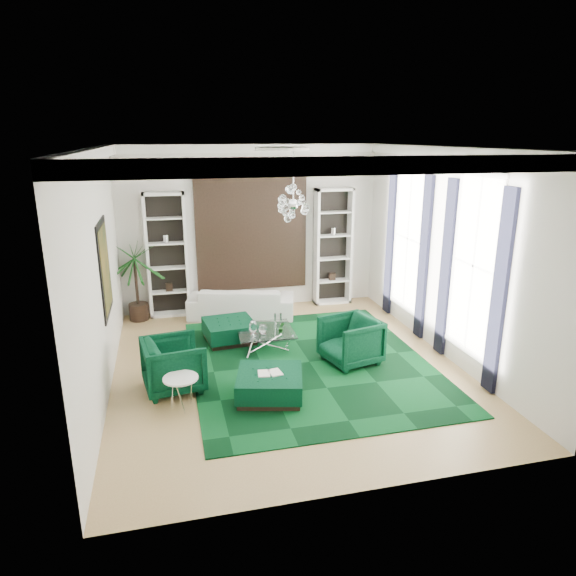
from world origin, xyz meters
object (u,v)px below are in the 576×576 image
object	(u,v)px
ottoman_side	(230,331)
side_table	(182,393)
palm	(135,270)
sofa	(241,302)
armchair_right	(350,341)
armchair_left	(174,365)
ottoman_front	(270,385)
coffee_table	(265,339)

from	to	relation	value
ottoman_side	side_table	bearing A→B (deg)	-112.86
palm	sofa	bearing A→B (deg)	-8.08
armchair_right	ottoman_side	distance (m)	2.52
armchair_left	armchair_right	xyz separation A→B (m)	(3.13, 0.29, -0.00)
sofa	armchair_right	world-z (taller)	armchair_right
ottoman_front	palm	size ratio (longest dim) A/B	0.44
sofa	ottoman_side	world-z (taller)	sofa
armchair_right	ottoman_front	size ratio (longest dim) A/B	0.93
ottoman_front	side_table	size ratio (longest dim) A/B	1.92
armchair_right	ottoman_side	world-z (taller)	armchair_right
armchair_left	sofa	bearing A→B (deg)	-34.82
armchair_right	ottoman_front	world-z (taller)	armchair_right
sofa	coffee_table	xyz separation A→B (m)	(0.18, -1.90, -0.16)
sofa	palm	size ratio (longest dim) A/B	1.03
armchair_left	armchair_right	size ratio (longest dim) A/B	1.01
armchair_right	ottoman_front	distance (m)	1.92
sofa	palm	world-z (taller)	palm
coffee_table	sofa	bearing A→B (deg)	95.29
side_table	palm	bearing A→B (deg)	100.28
ottoman_side	ottoman_front	distance (m)	2.47
palm	side_table	bearing A→B (deg)	-79.72
sofa	armchair_right	bearing A→B (deg)	132.25
armchair_right	coffee_table	size ratio (longest dim) A/B	0.87
armchair_left	coffee_table	size ratio (longest dim) A/B	0.88
coffee_table	ottoman_side	distance (m)	0.81
ottoman_side	side_table	xyz separation A→B (m)	(-1.05, -2.49, 0.04)
armchair_left	coffee_table	bearing A→B (deg)	-61.80
armchair_right	ottoman_side	xyz separation A→B (m)	(-1.99, 1.53, -0.22)
coffee_table	ottoman_front	xyz separation A→B (m)	(-0.32, -1.94, 0.02)
armchair_left	ottoman_front	distance (m)	1.59
armchair_left	coffee_table	world-z (taller)	armchair_left
armchair_left	coffee_table	xyz separation A→B (m)	(1.77, 1.32, -0.25)
sofa	ottoman_side	xyz separation A→B (m)	(-0.46, -1.40, -0.13)
coffee_table	ottoman_front	world-z (taller)	ottoman_front
armchair_left	side_table	world-z (taller)	armchair_left
palm	ottoman_side	bearing A→B (deg)	-43.52
sofa	coffee_table	world-z (taller)	sofa
coffee_table	side_table	world-z (taller)	side_table
ottoman_side	ottoman_front	world-z (taller)	ottoman_side
sofa	ottoman_side	size ratio (longest dim) A/B	2.49
sofa	coffee_table	bearing A→B (deg)	109.87
ottoman_side	sofa	bearing A→B (deg)	71.95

